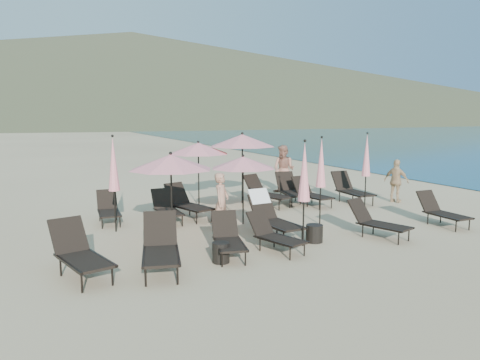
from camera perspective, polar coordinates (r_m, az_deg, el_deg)
name	(u,v)px	position (r m, az deg, el deg)	size (l,w,h in m)	color
ground	(323,239)	(12.10, 10.08, -7.10)	(800.00, 800.00, 0.00)	#D6BA8C
volcanic_headland	(149,78)	(322.64, -10.98, 12.10)	(690.00, 690.00, 55.00)	brown
lounger_0	(79,252)	(9.65, -18.99, -8.34)	(1.11, 1.93, 1.04)	black
lounger_1	(161,246)	(9.63, -9.65, -7.99)	(1.15, 1.97, 1.07)	black
lounger_2	(228,237)	(10.45, -1.47, -7.02)	(0.96, 1.67, 0.90)	black
lounger_3	(272,215)	(12.12, 3.89, -4.31)	(0.82, 1.88, 1.14)	black
lounger_4	(377,221)	(12.49, 16.34, -4.79)	(1.07, 1.71, 0.92)	black
lounger_5	(441,211)	(14.43, 23.35, -3.45)	(0.63, 1.59, 0.91)	black
lounger_6	(108,209)	(14.12, -15.74, -3.37)	(0.70, 1.57, 0.88)	black
lounger_7	(167,208)	(13.85, -8.95, -3.35)	(0.61, 1.57, 0.90)	black
lounger_8	(187,203)	(14.24, -6.43, -2.78)	(1.16, 1.87, 1.01)	black
lounger_9	(266,192)	(16.05, 3.18, -1.47)	(1.24, 1.91, 1.03)	black
lounger_10	(291,189)	(16.69, 6.23, -1.13)	(0.99, 1.89, 1.03)	black
lounger_11	(351,189)	(17.09, 13.39, -1.06)	(0.77, 1.86, 1.05)	black
lounger_12	(274,234)	(10.83, 4.21, -6.59)	(0.98, 1.60, 0.86)	black
lounger_13	(311,193)	(16.31, 8.63, -1.53)	(0.79, 1.71, 0.95)	black
umbrella_open_0	(171,162)	(11.52, -8.44, 2.16)	(2.07, 2.07, 2.23)	black
umbrella_open_1	(243,163)	(13.20, 0.38, 2.15)	(1.87, 1.87, 2.01)	black
umbrella_open_2	(198,148)	(15.78, -5.11, 3.86)	(2.09, 2.09, 2.25)	black
umbrella_open_3	(242,140)	(16.28, 0.28, 4.84)	(2.33, 2.33, 2.51)	black
umbrella_closed_0	(304,172)	(11.07, 7.85, 0.93)	(0.30, 0.30, 2.56)	black
umbrella_closed_1	(367,156)	(16.02, 15.17, 2.88)	(0.30, 0.30, 2.54)	black
umbrella_closed_2	(113,165)	(12.76, -15.17, 1.81)	(0.30, 0.30, 2.60)	black
umbrella_closed_3	(321,163)	(13.37, 9.87, 2.02)	(0.30, 0.30, 2.53)	black
side_table_0	(221,252)	(10.06, -2.35, -8.82)	(0.37, 0.37, 0.44)	black
side_table_1	(314,233)	(11.74, 9.05, -6.45)	(0.42, 0.42, 0.44)	black
beachgoer_a	(222,202)	(12.58, -2.27, -2.70)	(0.58, 0.38, 1.58)	tan
beachgoer_b	(284,169)	(18.59, 5.36, 1.30)	(0.93, 0.72, 1.91)	#AD7059
beachgoer_c	(396,181)	(17.53, 18.52, -0.11)	(0.90, 0.38, 1.54)	tan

